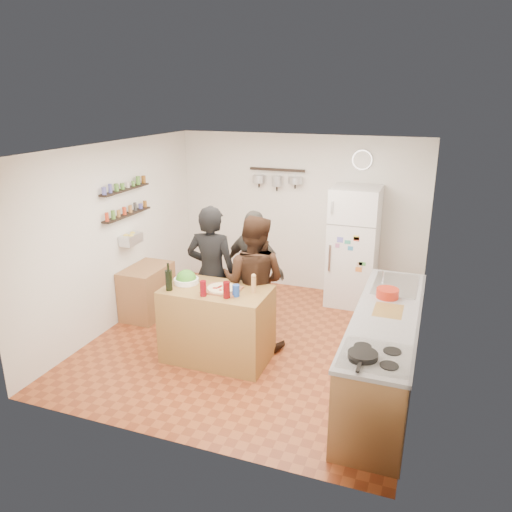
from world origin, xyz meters
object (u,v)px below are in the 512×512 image
at_px(skillet, 363,355).
at_px(red_bowl, 387,293).
at_px(wall_clock, 362,160).
at_px(counter_run, 384,353).
at_px(side_table, 147,291).
at_px(person_left, 212,274).
at_px(person_center, 254,282).
at_px(wine_bottle, 169,280).
at_px(fridge, 353,246).
at_px(salt_canister, 236,291).
at_px(pepper_mill, 254,285).
at_px(person_back, 254,270).
at_px(salad_bowl, 186,281).
at_px(prep_island, 217,324).

bearing_deg(skillet, red_bowl, 88.01).
relative_size(red_bowl, wall_clock, 0.83).
relative_size(counter_run, side_table, 3.29).
distance_m(person_left, person_center, 0.58).
xyz_separation_m(counter_run, red_bowl, (-0.05, 0.42, 0.52)).
height_order(wine_bottle, fridge, fridge).
relative_size(salt_canister, red_bowl, 0.54).
bearing_deg(fridge, skillet, -78.92).
height_order(person_left, side_table, person_left).
bearing_deg(salt_canister, pepper_mill, 48.58).
distance_m(person_left, counter_run, 2.34).
distance_m(person_center, person_back, 0.59).
distance_m(person_back, skillet, 2.72).
bearing_deg(person_back, skillet, 147.87).
height_order(salad_bowl, person_back, person_back).
relative_size(prep_island, red_bowl, 5.04).
xyz_separation_m(person_center, skillet, (1.57, -1.51, 0.09)).
bearing_deg(wall_clock, fridge, -90.00).
height_order(person_center, counter_run, person_center).
relative_size(wine_bottle, salt_canister, 1.81).
bearing_deg(prep_island, skillet, -28.98).
relative_size(salt_canister, person_back, 0.08).
bearing_deg(person_left, prep_island, 114.68).
relative_size(counter_run, skillet, 10.08).
bearing_deg(prep_island, person_back, 85.07).
bearing_deg(person_back, person_center, 127.15).
xyz_separation_m(red_bowl, fridge, (-0.70, 1.88, -0.07)).
bearing_deg(fridge, wall_clock, 90.00).
bearing_deg(red_bowl, wall_clock, 107.58).
height_order(wine_bottle, person_center, person_center).
relative_size(person_center, fridge, 0.95).
bearing_deg(skillet, prep_island, 151.02).
height_order(pepper_mill, skillet, pepper_mill).
bearing_deg(skillet, pepper_mill, 142.55).
distance_m(pepper_mill, skillet, 1.78).
xyz_separation_m(wine_bottle, salt_canister, (0.80, 0.10, -0.05)).
relative_size(person_left, side_table, 2.23).
bearing_deg(pepper_mill, salad_bowl, 180.00).
height_order(person_left, counter_run, person_left).
bearing_deg(wine_bottle, counter_run, 4.83).
bearing_deg(prep_island, wall_clock, 65.17).
bearing_deg(red_bowl, salad_bowl, -171.25).
relative_size(salt_canister, person_center, 0.08).
relative_size(prep_island, wall_clock, 4.17).
distance_m(salt_canister, person_back, 1.18).
bearing_deg(counter_run, person_left, 167.48).
relative_size(salad_bowl, red_bowl, 1.20).
bearing_deg(person_back, side_table, 25.56).
bearing_deg(wine_bottle, person_back, 64.80).
bearing_deg(prep_island, pepper_mill, 6.34).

